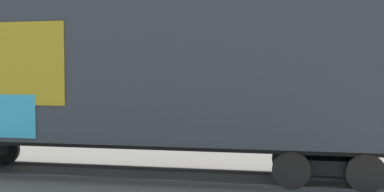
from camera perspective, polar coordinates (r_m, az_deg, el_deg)
ground_plane at (r=12.49m, az=-11.76°, el=-9.98°), size 260.00×260.00×0.00m
track at (r=13.10m, az=-17.68°, el=-9.27°), size 60.02×3.30×0.08m
freight_car at (r=11.91m, az=-8.21°, el=3.33°), size 16.49×3.13×5.08m
flagpole at (r=23.71m, az=-8.93°, el=7.11°), size 0.58×1.32×7.25m
hillside at (r=74.76m, az=5.74°, el=5.89°), size 112.89×34.53×18.14m
parked_car_green at (r=19.52m, az=-9.87°, el=-2.70°), size 4.23×2.00×1.73m
parked_car_silver at (r=17.99m, az=6.23°, el=-3.21°), size 4.54×2.23×1.69m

